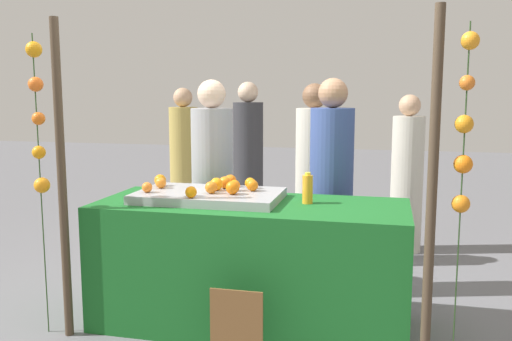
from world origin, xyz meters
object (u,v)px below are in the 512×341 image
vendor_left (213,191)px  vendor_right (331,195)px  stall_counter (251,264)px  orange_0 (252,185)px  chalkboard_sign (237,330)px  orange_1 (232,188)px  juice_bottle (308,189)px

vendor_left → vendor_right: vendor_right is taller
stall_counter → orange_0: bearing=98.1°
vendor_right → stall_counter: bearing=-122.1°
chalkboard_sign → vendor_left: bearing=113.2°
orange_1 → vendor_left: 0.85m
chalkboard_sign → juice_bottle: bearing=67.0°
orange_0 → vendor_left: (-0.48, 0.59, -0.17)m
juice_bottle → stall_counter: bearing=-169.3°
stall_counter → vendor_right: bearing=57.9°
orange_1 → orange_0: bearing=56.2°
stall_counter → juice_bottle: juice_bottle is taller
juice_bottle → vendor_right: 0.70m
orange_1 → vendor_left: size_ratio=0.05×
vendor_left → orange_0: bearing=-50.6°
orange_0 → vendor_left: bearing=129.4°
orange_0 → vendor_right: vendor_right is taller
juice_bottle → chalkboard_sign: 1.05m
juice_bottle → vendor_right: size_ratio=0.12×
stall_counter → chalkboard_sign: 0.67m
chalkboard_sign → orange_0: bearing=96.9°
orange_1 → vendor_left: vendor_left is taller
orange_0 → juice_bottle: (0.39, -0.04, -0.00)m
orange_1 → vendor_left: (-0.38, 0.74, -0.17)m
stall_counter → orange_0: (-0.02, 0.11, 0.53)m
stall_counter → orange_1: bearing=-161.2°
vendor_left → juice_bottle: bearing=-35.7°
chalkboard_sign → vendor_left: (-0.57, 1.34, 0.56)m
stall_counter → orange_0: size_ratio=26.22×
stall_counter → chalkboard_sign: size_ratio=4.27×
orange_0 → orange_1: 0.18m
vendor_right → orange_1: bearing=-126.7°
orange_0 → vendor_right: 0.81m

